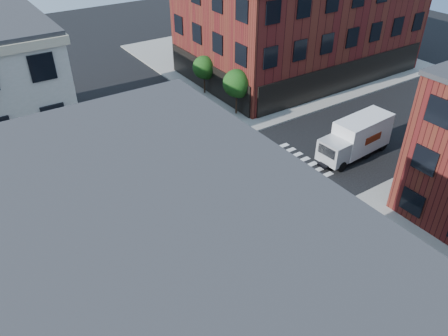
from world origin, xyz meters
name	(u,v)px	position (x,y,z in m)	size (l,w,h in m)	color
ground	(230,189)	(0.00, 0.00, 0.00)	(120.00, 120.00, 0.00)	black
sidewalk_ne	(272,57)	(21.00, 21.00, 0.07)	(30.00, 30.00, 0.15)	gray
building_ne	(300,20)	(20.50, 16.00, 6.00)	(25.00, 16.00, 12.00)	#4F1314
tree_near	(237,85)	(7.56, 9.98, 3.16)	(2.69, 2.69, 4.49)	black
tree_far	(205,68)	(7.56, 15.98, 2.87)	(2.43, 2.43, 4.07)	black
signal_pole	(198,248)	(-6.72, -6.68, 2.86)	(1.29, 1.24, 4.60)	black
box_truck	(357,137)	(11.46, -1.77, 1.72)	(7.42, 2.69, 3.30)	silver
traffic_cone	(190,243)	(-5.70, -3.75, 0.33)	(0.45, 0.45, 0.68)	red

